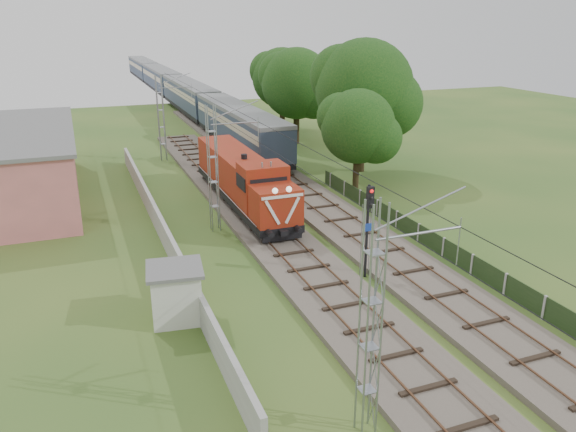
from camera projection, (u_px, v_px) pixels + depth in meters
name	position (u px, v px, depth m)	size (l,w,h in m)	color
ground	(340.00, 305.00, 26.66)	(140.00, 140.00, 0.00)	#2B531F
track_main	(287.00, 249.00, 32.75)	(4.20, 70.00, 0.45)	#6B6054
track_side	(287.00, 183.00, 45.88)	(4.20, 80.00, 0.45)	#6B6054
catenary	(214.00, 169.00, 34.85)	(3.31, 70.00, 8.00)	gray
boundary_wall	(160.00, 226.00, 34.75)	(0.25, 40.00, 1.50)	#9E9E99
station_building	(17.00, 164.00, 41.78)	(8.40, 20.40, 5.22)	#CF6F6F
fence	(444.00, 248.00, 31.81)	(0.12, 32.00, 1.20)	black
locomotive	(243.00, 179.00, 39.73)	(2.86, 16.31, 4.14)	black
coach_rake	(173.00, 86.00, 89.50)	(3.27, 97.54, 3.78)	black
signal_post	(369.00, 215.00, 28.39)	(0.56, 0.43, 5.05)	black
relay_hut	(176.00, 293.00, 25.11)	(2.76, 2.76, 2.54)	silver
tree_a	(359.00, 127.00, 43.41)	(6.07, 5.78, 7.87)	#392C17
tree_b	(365.00, 90.00, 47.69)	(8.80, 8.38, 11.41)	#392C17
tree_c	(297.00, 84.00, 58.96)	(7.79, 7.42, 10.09)	#392C17
tree_d	(283.00, 79.00, 66.75)	(7.47, 7.12, 9.69)	#392C17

